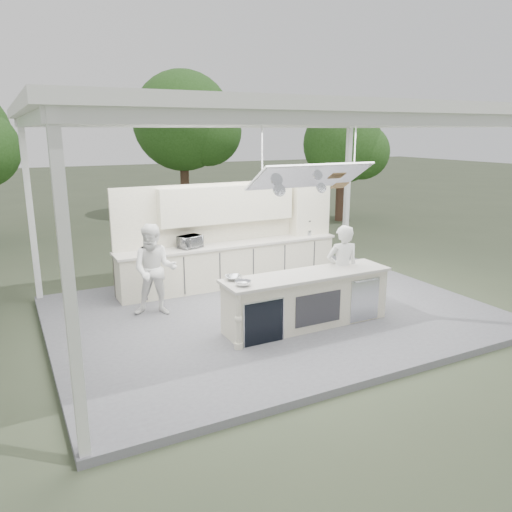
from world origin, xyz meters
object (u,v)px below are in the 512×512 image
demo_island (306,300)px  back_counter (231,264)px  head_chef (342,270)px  sous_chef (155,270)px

demo_island → back_counter: 2.82m
back_counter → head_chef: 2.84m
back_counter → head_chef: size_ratio=3.00×
head_chef → back_counter: bearing=-54.9°
demo_island → sous_chef: 2.83m
back_counter → demo_island: bearing=-86.4°
sous_chef → back_counter: bearing=50.4°
back_counter → head_chef: bearing=-67.2°
head_chef → sous_chef: bearing=-14.1°
back_counter → head_chef: head_chef is taller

